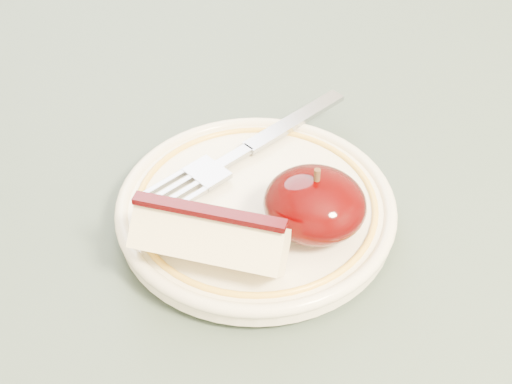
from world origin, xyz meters
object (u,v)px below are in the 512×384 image
at_px(apple_half, 315,204).
at_px(table, 288,280).
at_px(plate, 256,208).
at_px(fork, 247,149).

bearing_deg(apple_half, table, 125.74).
relative_size(table, apple_half, 14.14).
bearing_deg(plate, table, 67.66).
bearing_deg(apple_half, plate, 170.97).
bearing_deg(table, fork, 163.95).
bearing_deg(plate, apple_half, -9.03).
height_order(table, plate, plate).
distance_m(table, apple_half, 0.13).
height_order(plate, fork, fork).
distance_m(table, plate, 0.11).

